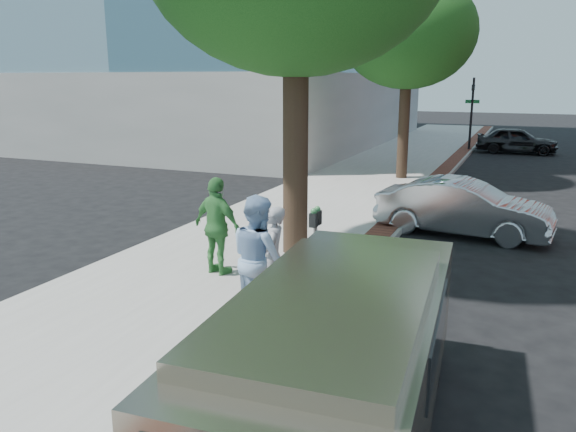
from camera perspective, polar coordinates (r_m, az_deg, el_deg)
The scene contains 14 objects.
ground at distance 10.17m, azimuth -0.26°, elevation -7.72°, with size 120.00×120.00×0.00m, color black.
sidewalk at distance 17.87m, azimuth 5.57°, elevation 1.90°, with size 5.00×60.00×0.15m, color #9E9991.
brick_strip at distance 17.33m, azimuth 12.52°, elevation 1.54°, with size 0.60×60.00×0.01m, color brown.
curb at distance 17.29m, azimuth 13.64°, elevation 1.17°, with size 0.10×60.00×0.15m, color gray.
office_base at distance 35.01m, azimuth -5.52°, elevation 10.86°, with size 18.20×22.20×4.00m, color gray.
signal_near at distance 30.85m, azimuth 18.18°, elevation 10.34°, with size 0.70×0.15×3.80m.
tree_far at distance 21.18m, azimuth 12.11°, elevation 17.72°, with size 4.80×4.80×7.14m.
parking_meter at distance 9.56m, azimuth 2.79°, elevation -1.54°, with size 0.12×0.32×1.47m.
person_gray at distance 8.95m, azimuth -1.52°, elevation -4.18°, with size 0.60×0.39×1.64m, color #9B9B9F.
person_officer at distance 8.45m, azimuth -3.01°, elevation -4.26°, with size 0.94×0.73×1.93m, color #86A8D0.
person_green at distance 10.48m, azimuth -7.18°, elevation -1.04°, with size 1.08×0.45×1.84m, color #408D43.
sedan_silver at distance 14.28m, azimuth 17.38°, elevation 0.80°, with size 1.44×4.12×1.36m, color #AFB0B6.
bg_car at distance 31.27m, azimuth 22.22°, elevation 7.13°, with size 1.58×3.94×1.34m, color black.
van at distance 5.99m, azimuth 5.57°, elevation -13.53°, with size 2.19×4.98×1.80m.
Camera 1 is at (3.78, -8.68, 3.72)m, focal length 35.00 mm.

